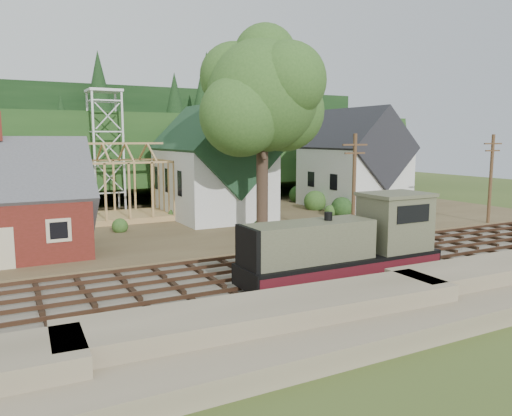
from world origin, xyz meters
name	(u,v)px	position (x,y,z in m)	size (l,w,h in m)	color
ground	(314,271)	(0.00, 0.00, 0.00)	(140.00, 140.00, 0.00)	#384C1E
embankment	(426,316)	(0.00, -8.50, 0.00)	(64.00, 5.00, 1.60)	#7F7259
railroad_bed	(314,269)	(0.00, 0.00, 0.08)	(64.00, 11.00, 0.16)	#726B5B
village_flat	(200,222)	(0.00, 18.00, 0.15)	(64.00, 26.00, 0.30)	brown
hillside	(133,197)	(0.00, 42.00, 0.00)	(70.00, 28.00, 8.00)	#1E3F19
ridge	(108,186)	(0.00, 58.00, 0.00)	(80.00, 20.00, 12.00)	black
church	(213,165)	(2.00, 19.68, 5.18)	(8.40, 15.17, 13.00)	silver
farmhouse	(353,165)	(18.00, 19.00, 4.87)	(8.40, 10.80, 10.60)	silver
timber_frame	(121,187)	(-6.00, 22.00, 3.27)	(8.20, 6.20, 6.99)	tan
lattice_tower	(105,114)	(-6.00, 28.00, 10.03)	(3.20, 3.20, 12.12)	silver
big_tree	(264,104)	(2.17, 10.08, 10.22)	(10.90, 8.40, 14.70)	#38281E
telegraph_pole_near	(354,186)	(7.00, 5.20, 4.25)	(2.20, 0.28, 8.00)	#4C331E
telegraph_pole_far	(491,178)	(22.00, 5.20, 4.25)	(2.20, 0.28, 8.00)	#4C331E
locomotive	(349,246)	(0.12, -3.00, 2.03)	(11.31, 2.83, 4.54)	black
car_blue	(76,236)	(-11.35, 12.94, 0.84)	(1.27, 3.17, 1.08)	#5B80C4
car_red	(373,203)	(19.53, 17.30, 0.83)	(1.77, 3.84, 1.07)	#B80E10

